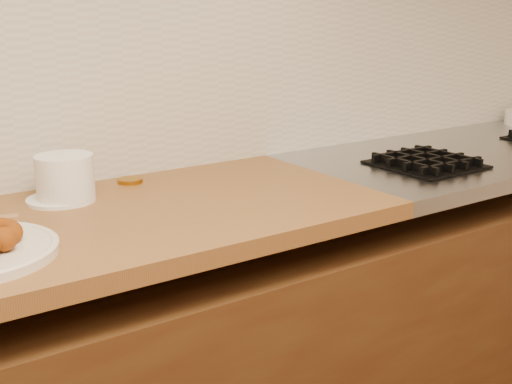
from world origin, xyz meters
The scene contains 7 objects.
wall_back centered at (0.00, 2.00, 1.35)m, with size 4.00×0.02×2.70m, color #C7B396.
stovetop centered at (1.15, 1.69, 0.88)m, with size 1.30×0.62×0.04m, color #9EA0A5.
backsplash centered at (0.00, 1.99, 1.20)m, with size 3.60×0.02×0.60m, color beige.
burner_grates centered at (1.13, 1.61, 0.91)m, with size 0.91×0.26×0.03m.
plastic_tub centered at (-0.16, 1.84, 0.95)m, with size 0.13×0.13×0.11m, color white.
tub_lid centered at (-0.17, 1.85, 0.90)m, with size 0.15×0.15×0.01m, color white.
brass_jar_lid centered at (0.03, 1.91, 0.91)m, with size 0.06×0.06×0.01m, color #A26F14.
Camera 1 is at (-0.60, 0.42, 1.32)m, focal length 45.00 mm.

